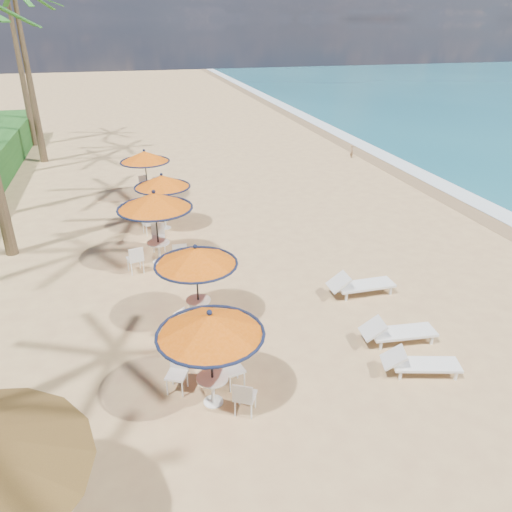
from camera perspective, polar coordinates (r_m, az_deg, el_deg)
The scene contains 13 objects.
ground at distance 13.04m, azimuth 16.91°, elevation -11.67°, with size 160.00×160.00×0.00m, color tan.
foam_strip at distance 25.35m, azimuth 23.68°, elevation 5.76°, with size 1.20×140.00×0.04m, color white.
wetsand_band at distance 24.82m, azimuth 22.03°, elevation 5.65°, with size 1.40×140.00×0.02m, color olive.
station_0 at distance 10.44m, azimuth -5.12°, elevation -9.04°, with size 2.28×2.28×2.37m.
station_1 at distance 13.22m, azimuth -6.84°, elevation -0.99°, with size 2.24×2.24×2.34m.
station_2 at distance 16.88m, azimuth -11.46°, elevation 5.15°, with size 2.52×2.59×2.62m.
station_3 at distance 19.93m, azimuth -10.79°, elevation 7.82°, with size 2.19×2.19×2.29m.
station_4 at distance 23.69m, azimuth -12.52°, elevation 10.58°, with size 2.25×2.25×2.35m.
lounger_near at distance 12.61m, azimuth 18.04°, elevation -11.53°, with size 1.92×1.04×0.66m.
lounger_mid at distance 13.53m, azimuth 15.68°, elevation -8.29°, with size 2.03×0.80×0.71m.
lounger_far at distance 15.49m, azimuth 11.67°, elevation -3.18°, with size 2.08×0.65×0.74m.
palm_6 at distance 31.68m, azimuth -25.82°, elevation 24.65°, with size 5.00×5.00×9.22m.
person at distance 31.39m, azimuth 10.90°, elevation 11.71°, with size 0.30×0.20×0.83m, color #906C49.
Camera 1 is at (-6.13, -8.61, 7.63)m, focal length 35.00 mm.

